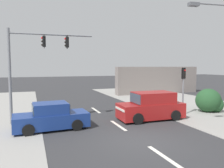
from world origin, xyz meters
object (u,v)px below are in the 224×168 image
at_px(traffic_signal_mast, 32,59).
at_px(sedan_oncoming_mid, 51,117).
at_px(pedestal_signal_right_kerb, 183,83).
at_px(suv_crossing_left, 151,107).

relative_size(traffic_signal_mast, sedan_oncoming_mid, 1.39).
height_order(pedestal_signal_right_kerb, suv_crossing_left, pedestal_signal_right_kerb).
xyz_separation_m(traffic_signal_mast, pedestal_signal_right_kerb, (10.55, -1.49, -1.73)).
height_order(traffic_signal_mast, pedestal_signal_right_kerb, traffic_signal_mast).
bearing_deg(pedestal_signal_right_kerb, suv_crossing_left, -174.29).
height_order(traffic_signal_mast, suv_crossing_left, traffic_signal_mast).
relative_size(traffic_signal_mast, suv_crossing_left, 1.31).
bearing_deg(suv_crossing_left, sedan_oncoming_mid, -179.21).
distance_m(traffic_signal_mast, pedestal_signal_right_kerb, 10.79).
bearing_deg(suv_crossing_left, traffic_signal_mast, 166.96).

